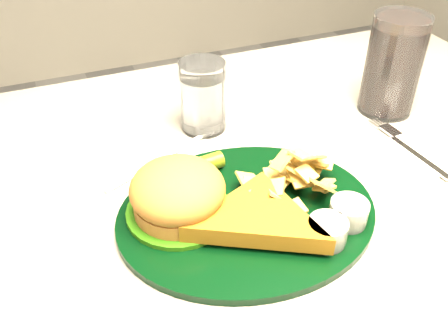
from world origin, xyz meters
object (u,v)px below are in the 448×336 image
(dinner_plate, at_px, (248,194))
(fork_napkin, at_px, (415,154))
(water_glass, at_px, (203,96))
(cola_glass, at_px, (393,65))

(dinner_plate, xyz_separation_m, fork_napkin, (0.28, 0.02, -0.03))
(dinner_plate, height_order, water_glass, water_glass)
(water_glass, height_order, fork_napkin, water_glass)
(dinner_plate, height_order, fork_napkin, dinner_plate)
(water_glass, distance_m, fork_napkin, 0.32)
(cola_glass, relative_size, fork_napkin, 1.09)
(dinner_plate, relative_size, fork_napkin, 2.21)
(fork_napkin, bearing_deg, water_glass, 138.82)
(dinner_plate, xyz_separation_m, water_glass, (0.02, 0.21, 0.02))
(water_glass, bearing_deg, dinner_plate, -95.53)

